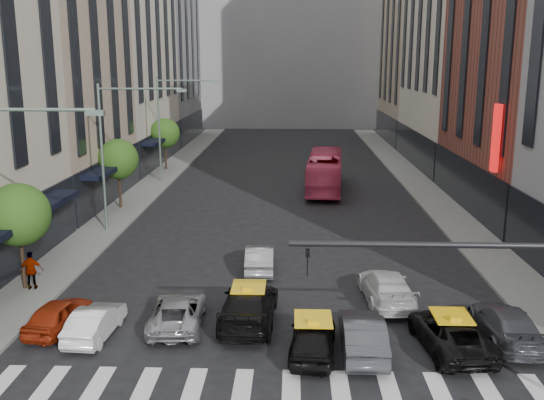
# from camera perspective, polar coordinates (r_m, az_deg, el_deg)

# --- Properties ---
(sidewalk_left) EXTENTS (3.00, 96.00, 0.15)m
(sidewalk_left) POSITION_cam_1_polar(r_m,az_deg,el_deg) (48.77, -12.42, 0.35)
(sidewalk_left) COLOR slate
(sidewalk_left) RESTS_ON ground
(sidewalk_right) EXTENTS (3.00, 96.00, 0.15)m
(sidewalk_right) POSITION_cam_1_polar(r_m,az_deg,el_deg) (48.49, 14.93, 0.14)
(sidewalk_right) COLOR slate
(sidewalk_right) RESTS_ON ground
(building_left_b) EXTENTS (8.00, 16.00, 24.00)m
(building_left_b) POSITION_cam_1_polar(r_m,az_deg,el_deg) (47.50, -20.39, 14.03)
(building_left_b) COLOR tan
(building_left_b) RESTS_ON ground
(building_left_d) EXTENTS (8.00, 18.00, 30.00)m
(building_left_d) POSITION_cam_1_polar(r_m,az_deg,el_deg) (83.11, -10.65, 15.85)
(building_left_d) COLOR gray
(building_left_d) RESTS_ON ground
(building_right_b) EXTENTS (8.00, 18.00, 26.00)m
(building_right_b) POSITION_cam_1_polar(r_m,az_deg,el_deg) (46.19, 23.65, 15.07)
(building_right_b) COLOR brown
(building_right_b) RESTS_ON ground
(building_right_d) EXTENTS (8.00, 18.00, 28.00)m
(building_right_d) POSITION_cam_1_polar(r_m,az_deg,el_deg) (82.82, 13.89, 15.02)
(building_right_d) COLOR tan
(building_right_d) RESTS_ON ground
(building_far) EXTENTS (30.00, 10.00, 36.00)m
(building_far) POSITION_cam_1_polar(r_m,az_deg,el_deg) (101.38, 1.72, 17.18)
(building_far) COLOR gray
(building_far) RESTS_ON ground
(tree_near) EXTENTS (2.88, 2.88, 4.95)m
(tree_near) POSITION_cam_1_polar(r_m,az_deg,el_deg) (29.67, -22.77, -1.31)
(tree_near) COLOR black
(tree_near) RESTS_ON sidewalk_left
(tree_mid) EXTENTS (2.88, 2.88, 4.95)m
(tree_mid) POSITION_cam_1_polar(r_m,az_deg,el_deg) (44.40, -14.28, 3.74)
(tree_mid) COLOR black
(tree_mid) RESTS_ON sidewalk_left
(tree_far) EXTENTS (2.88, 2.88, 4.95)m
(tree_far) POSITION_cam_1_polar(r_m,az_deg,el_deg) (59.79, -10.05, 6.21)
(tree_far) COLOR black
(tree_far) RESTS_ON sidewalk_left
(streetlamp_mid) EXTENTS (5.38, 0.25, 9.00)m
(streetlamp_mid) POSITION_cam_1_polar(r_m,az_deg,el_deg) (37.90, -14.40, 5.66)
(streetlamp_mid) COLOR gray
(streetlamp_mid) RESTS_ON sidewalk_left
(streetlamp_far) EXTENTS (5.38, 0.25, 9.00)m
(streetlamp_far) POSITION_cam_1_polar(r_m,az_deg,el_deg) (53.36, -9.61, 7.87)
(streetlamp_far) COLOR gray
(streetlamp_far) RESTS_ON sidewalk_left
(liberty_sign) EXTENTS (0.30, 0.70, 4.00)m
(liberty_sign) POSITION_cam_1_polar(r_m,az_deg,el_deg) (38.30, 20.34, 5.48)
(liberty_sign) COLOR red
(liberty_sign) RESTS_ON ground
(car_red) EXTENTS (1.97, 3.85, 1.25)m
(car_red) POSITION_cam_1_polar(r_m,az_deg,el_deg) (25.85, -19.43, -10.14)
(car_red) COLOR #97260D
(car_red) RESTS_ON ground
(car_white_front) EXTENTS (1.54, 3.78, 1.22)m
(car_white_front) POSITION_cam_1_polar(r_m,az_deg,el_deg) (24.81, -16.31, -10.93)
(car_white_front) COLOR white
(car_white_front) RESTS_ON ground
(car_silver) EXTENTS (2.36, 4.61, 1.24)m
(car_silver) POSITION_cam_1_polar(r_m,az_deg,el_deg) (25.00, -8.88, -10.33)
(car_silver) COLOR #98989D
(car_silver) RESTS_ON ground
(taxi_left) EXTENTS (2.35, 5.37, 1.54)m
(taxi_left) POSITION_cam_1_polar(r_m,az_deg,el_deg) (24.96, -2.19, -9.85)
(taxi_left) COLOR black
(taxi_left) RESTS_ON ground
(taxi_center) EXTENTS (1.94, 4.13, 1.37)m
(taxi_center) POSITION_cam_1_polar(r_m,az_deg,el_deg) (22.51, 3.87, -12.75)
(taxi_center) COLOR black
(taxi_center) RESTS_ON ground
(car_grey_mid) EXTENTS (1.55, 4.35, 1.43)m
(car_grey_mid) POSITION_cam_1_polar(r_m,az_deg,el_deg) (22.85, 8.51, -12.38)
(car_grey_mid) COLOR #383A3E
(car_grey_mid) RESTS_ON ground
(taxi_right) EXTENTS (2.70, 4.91, 1.30)m
(taxi_right) POSITION_cam_1_polar(r_m,az_deg,el_deg) (23.78, 16.45, -11.91)
(taxi_right) COLOR black
(taxi_right) RESTS_ON ground
(car_grey_curb) EXTENTS (1.94, 4.69, 1.36)m
(car_grey_curb) POSITION_cam_1_polar(r_m,az_deg,el_deg) (25.13, 21.13, -10.82)
(car_grey_curb) COLOR #42444A
(car_grey_curb) RESTS_ON ground
(car_row2_left) EXTENTS (1.53, 4.07, 1.33)m
(car_row2_left) POSITION_cam_1_polar(r_m,az_deg,el_deg) (30.92, -1.16, -5.49)
(car_row2_left) COLOR #B0AFB5
(car_row2_left) RESTS_ON ground
(car_row2_right) EXTENTS (2.25, 4.95, 1.41)m
(car_row2_right) POSITION_cam_1_polar(r_m,az_deg,el_deg) (27.48, 10.72, -8.04)
(car_row2_right) COLOR silver
(car_row2_right) RESTS_ON ground
(bus) EXTENTS (3.49, 11.43, 3.14)m
(bus) POSITION_cam_1_polar(r_m,az_deg,el_deg) (50.19, 5.00, 2.69)
(bus) COLOR #E2426C
(bus) RESTS_ON ground
(pedestrian_far) EXTENTS (1.11, 0.61, 1.79)m
(pedestrian_far) POSITION_cam_1_polar(r_m,az_deg,el_deg) (30.12, -21.71, -6.18)
(pedestrian_far) COLOR gray
(pedestrian_far) RESTS_ON sidewalk_left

